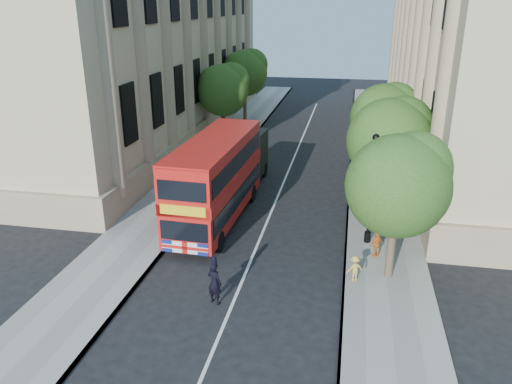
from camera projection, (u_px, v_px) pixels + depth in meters
The scene contains 17 objects.
ground at pixel (233, 304), 18.67m from camera, with size 120.00×120.00×0.00m, color black.
pavement_right at pixel (380, 211), 26.80m from camera, with size 3.50×80.00×0.12m, color gray.
pavement_left at pixel (176, 196), 28.84m from camera, with size 3.50×80.00×0.12m, color gray.
building_right at pixel (501, 26), 35.01m from camera, with size 12.00×38.00×18.00m, color tan.
building_left at pixel (133, 23), 39.93m from camera, with size 12.00×38.00×18.00m, color tan.
tree_right_near at pixel (399, 180), 18.90m from camera, with size 4.00×4.00×6.08m.
tree_right_mid at pixel (391, 136), 24.33m from camera, with size 4.20×4.20×6.37m.
tree_right_far at pixel (385, 114), 29.88m from camera, with size 4.00×4.00×6.15m.
tree_left_far at pixel (223, 87), 38.35m from camera, with size 4.00×4.00×6.30m.
tree_left_back at pixel (245, 70), 45.59m from camera, with size 4.20×4.20×6.65m.
lamp_post at pixel (371, 194), 22.39m from camera, with size 0.32×0.32×5.16m.
double_decker_bus at pixel (216, 178), 24.95m from camera, with size 2.81×9.26×4.23m.
box_van at pixel (242, 161), 30.41m from camera, with size 2.45×5.41×3.03m.
police_constable at pixel (215, 283), 18.45m from camera, with size 0.62×0.40×1.69m, color black.
woman_pedestrian at pixel (382, 220), 23.33m from camera, with size 0.90×0.70×1.86m, color beige.
child_a at pixel (377, 244), 21.69m from camera, with size 0.69×0.29×1.17m, color orange.
child_b at pixel (355, 268), 19.82m from camera, with size 0.71×0.41×1.09m, color gold.
Camera 1 is at (3.90, -15.49, 10.58)m, focal length 35.00 mm.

